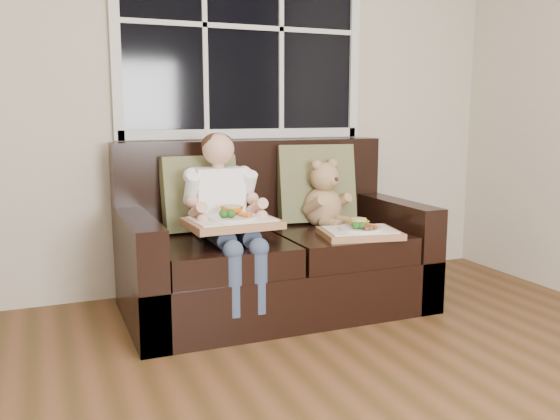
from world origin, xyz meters
name	(u,v)px	position (x,y,z in m)	size (l,w,h in m)	color
window_back	(243,27)	(0.45, 2.48, 1.65)	(1.62, 0.04, 1.37)	black
loveseat	(271,254)	(0.45, 2.02, 0.31)	(1.70, 0.92, 0.96)	black
pillow_left	(200,194)	(0.07, 2.17, 0.66)	(0.43, 0.20, 0.44)	brown
pillow_right	(316,184)	(0.81, 2.17, 0.69)	(0.50, 0.29, 0.49)	brown
child	(224,203)	(0.14, 1.90, 0.65)	(0.39, 0.60, 0.88)	white
teddy_bear	(324,198)	(0.81, 2.04, 0.62)	(0.28, 0.34, 0.42)	#A97F59
tray_left	(232,221)	(0.13, 1.75, 0.58)	(0.48, 0.37, 0.11)	#A8754B
tray_right	(360,231)	(0.85, 1.67, 0.48)	(0.47, 0.39, 0.10)	#A8754B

